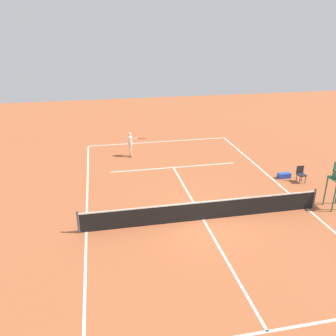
{
  "coord_description": "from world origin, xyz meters",
  "views": [
    {
      "loc": [
        4.48,
        13.77,
        8.51
      ],
      "look_at": [
        0.74,
        -4.71,
        0.8
      ],
      "focal_mm": 37.6,
      "sensor_mm": 36.0,
      "label": 1
    }
  ],
  "objects": [
    {
      "name": "tennis_net",
      "position": [
        0.0,
        0.0,
        0.5
      ],
      "size": [
        11.47,
        0.1,
        1.07
      ],
      "color": "#4C4C51",
      "rests_on": "ground"
    },
    {
      "name": "ground_plane",
      "position": [
        0.0,
        0.0,
        0.0
      ],
      "size": [
        60.0,
        60.0,
        0.0
      ],
      "primitive_type": "plane",
      "color": "#AD5933"
    },
    {
      "name": "equipment_bag",
      "position": [
        -6.14,
        -3.73,
        0.15
      ],
      "size": [
        0.76,
        0.32,
        0.3
      ],
      "primitive_type": "cube",
      "color": "#2647B7",
      "rests_on": "ground"
    },
    {
      "name": "court_lines",
      "position": [
        0.0,
        0.0,
        0.0
      ],
      "size": [
        10.87,
        24.26,
        0.01
      ],
      "color": "white",
      "rests_on": "ground"
    },
    {
      "name": "tennis_ball",
      "position": [
        3.48,
        -8.34,
        0.03
      ],
      "size": [
        0.07,
        0.07,
        0.07
      ],
      "primitive_type": "sphere",
      "color": "#CCE033",
      "rests_on": "ground"
    },
    {
      "name": "player_serving",
      "position": [
        2.43,
        -9.25,
        1.02
      ],
      "size": [
        1.24,
        0.8,
        1.72
      ],
      "rotation": [
        0.0,
        0.0,
        1.34
      ],
      "color": "beige",
      "rests_on": "ground"
    },
    {
      "name": "courtside_chair_mid",
      "position": [
        -6.76,
        -3.01,
        0.53
      ],
      "size": [
        0.44,
        0.46,
        0.95
      ],
      "color": "#262626",
      "rests_on": "ground"
    }
  ]
}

